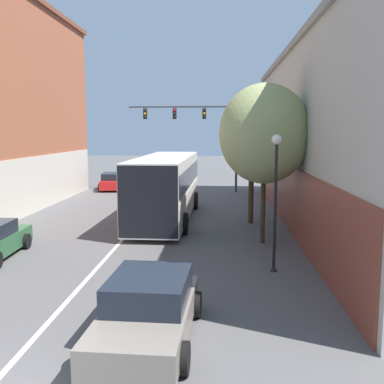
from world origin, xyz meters
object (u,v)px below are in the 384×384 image
object	(u,v)px
parked_car_left_near	(113,182)
bus	(166,184)
hatchback_foreground	(148,310)
traffic_signal_gantry	(201,126)
street_tree_far	(252,150)
street_tree_near	(265,134)
street_lamp	(276,191)

from	to	relation	value
parked_car_left_near	bus	bearing A→B (deg)	-162.27
hatchback_foreground	traffic_signal_gantry	distance (m)	25.39
traffic_signal_gantry	bus	bearing A→B (deg)	-96.90
bus	street_tree_far	distance (m)	4.80
parked_car_left_near	street_tree_near	distance (m)	20.15
hatchback_foreground	street_tree_far	size ratio (longest dim) A/B	0.87
parked_car_left_near	street_lamp	xyz separation A→B (m)	(10.33, -20.74, 2.07)
bus	parked_car_left_near	xyz separation A→B (m)	(-5.72, 12.12, -1.24)
hatchback_foreground	traffic_signal_gantry	world-z (taller)	traffic_signal_gantry
bus	street_tree_near	size ratio (longest dim) A/B	1.68
hatchback_foreground	street_lamp	distance (m)	6.47
bus	street_tree_near	bearing A→B (deg)	-134.85
hatchback_foreground	street_lamp	bearing A→B (deg)	-31.26
street_tree_far	street_tree_near	bearing A→B (deg)	-87.10
parked_car_left_near	street_tree_far	world-z (taller)	street_tree_far
street_tree_far	traffic_signal_gantry	bearing A→B (deg)	104.31
street_lamp	street_tree_near	size ratio (longest dim) A/B	0.69
hatchback_foreground	bus	bearing A→B (deg)	7.43
bus	street_lamp	distance (m)	9.81
street_tree_near	street_tree_far	xyz separation A→B (m)	(-0.21, 4.14, -0.82)
traffic_signal_gantry	hatchback_foreground	bearing A→B (deg)	-90.34
parked_car_left_near	traffic_signal_gantry	bearing A→B (deg)	-104.34
hatchback_foreground	traffic_signal_gantry	bearing A→B (deg)	2.03
traffic_signal_gantry	street_tree_near	distance (m)	16.35
street_lamp	street_tree_far	xyz separation A→B (m)	(-0.22, 8.01, 1.00)
hatchback_foreground	parked_car_left_near	size ratio (longest dim) A/B	1.01
traffic_signal_gantry	street_tree_far	world-z (taller)	traffic_signal_gantry
bus	hatchback_foreground	distance (m)	13.84
bus	street_tree_far	size ratio (longest dim) A/B	2.15
bus	parked_car_left_near	bearing A→B (deg)	26.30
street_tree_far	hatchback_foreground	bearing A→B (deg)	-103.62
hatchback_foreground	street_tree_near	bearing A→B (deg)	-18.30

